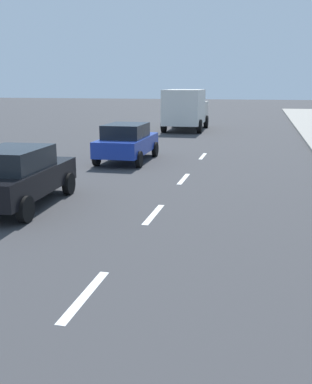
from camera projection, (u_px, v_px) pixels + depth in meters
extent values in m
plane|color=#38383A|center=(195.00, 165.00, 17.82)|extent=(160.00, 160.00, 0.00)
cube|color=white|center=(85.00, 295.00, 6.86)|extent=(0.16, 1.80, 0.01)
cube|color=white|center=(154.00, 214.00, 11.13)|extent=(0.16, 1.80, 0.01)
cube|color=white|center=(184.00, 179.00, 15.29)|extent=(0.16, 1.80, 0.01)
cube|color=white|center=(203.00, 156.00, 20.09)|extent=(0.16, 1.80, 0.01)
cube|color=black|center=(18.00, 180.00, 11.80)|extent=(1.94, 4.19, 0.64)
cube|color=black|center=(13.00, 159.00, 11.47)|extent=(1.63, 2.21, 0.56)
cylinder|color=black|center=(14.00, 182.00, 13.37)|extent=(0.21, 0.65, 0.64)
cylinder|color=black|center=(69.00, 184.00, 13.08)|extent=(0.21, 0.65, 0.64)
cylinder|color=black|center=(25.00, 209.00, 10.41)|extent=(0.21, 0.65, 0.64)
cube|color=#1E389E|center=(127.00, 145.00, 18.75)|extent=(1.79, 4.17, 0.64)
cube|color=black|center=(126.00, 131.00, 18.41)|extent=(1.56, 2.18, 0.56)
cylinder|color=black|center=(118.00, 148.00, 20.36)|extent=(0.19, 0.64, 0.64)
cylinder|color=black|center=(155.00, 149.00, 19.99)|extent=(0.19, 0.64, 0.64)
cylinder|color=black|center=(97.00, 158.00, 17.68)|extent=(0.19, 0.64, 0.64)
cylinder|color=black|center=(139.00, 159.00, 17.31)|extent=(0.19, 0.64, 0.64)
cube|color=beige|center=(190.00, 111.00, 33.33)|extent=(2.43, 2.37, 1.40)
cube|color=silver|center=(184.00, 107.00, 30.38)|extent=(2.45, 4.19, 2.30)
cylinder|color=black|center=(174.00, 121.00, 33.63)|extent=(0.29, 0.90, 0.90)
cylinder|color=black|center=(206.00, 122.00, 33.13)|extent=(0.29, 0.90, 0.90)
cylinder|color=black|center=(164.00, 126.00, 29.93)|extent=(0.29, 0.90, 0.90)
cylinder|color=black|center=(199.00, 126.00, 29.43)|extent=(0.29, 0.90, 0.90)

